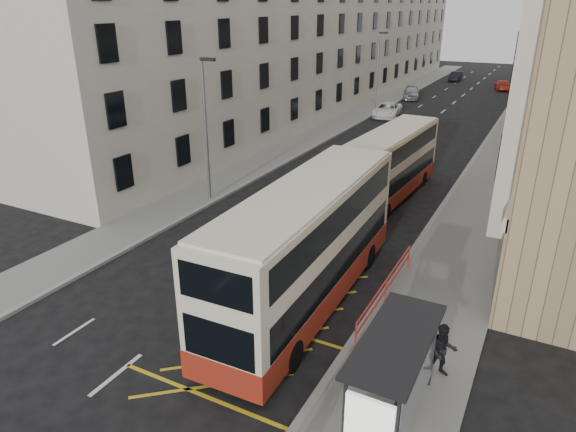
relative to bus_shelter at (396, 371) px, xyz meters
The scene contains 19 objects.
ground 8.62m from the bus_shelter, behind, with size 200.00×200.00×0.00m, color black.
pavement_right 30.46m from the bus_shelter, 90.65° to the left, with size 4.00×120.00×0.15m, color slate.
pavement_left 34.34m from the bus_shelter, 117.53° to the left, with size 3.00×120.00×0.15m, color slate.
kerb_right 30.55m from the bus_shelter, 94.41° to the left, with size 0.25×120.00×0.15m, color gray.
kerb_left 33.67m from the bus_shelter, 115.26° to the left, with size 0.25×120.00×0.15m, color gray.
road_markings 46.20m from the bus_shelter, 100.42° to the left, with size 10.00×110.00×0.01m, color silver, non-canonical shape.
terrace_left 50.98m from the bus_shelter, 115.38° to the left, with size 9.18×79.00×13.25m.
bus_shelter is the anchor object (origin of this frame).
guard_railing 6.61m from the bus_shelter, 108.82° to the left, with size 0.06×6.56×1.01m.
street_lamp_near 19.38m from the bus_shelter, 139.86° to the left, with size 0.93×0.18×8.00m.
street_lamp_far 44.94m from the bus_shelter, 109.12° to the left, with size 0.93×0.18×8.00m.
double_decker_front 6.95m from the bus_shelter, 134.51° to the left, with size 3.03×12.08×4.79m.
double_decker_rear 18.59m from the bus_shelter, 107.39° to the left, with size 2.95×10.34×4.08m.
pedestrian_mid 3.16m from the bus_shelter, 76.73° to the left, with size 0.87×0.68×1.79m, color black.
pedestrian_far 2.71m from the bus_shelter, 104.59° to the left, with size 0.91×0.38×1.55m, color black.
white_van 42.70m from the bus_shelter, 107.53° to the left, with size 2.38×5.17×1.44m, color white.
car_silver 54.25m from the bus_shelter, 104.46° to the left, with size 1.88×4.66×1.59m, color #9EA2A6.
car_dark 72.05m from the bus_shelter, 99.42° to the left, with size 1.44×4.13×1.36m, color black.
car_red 65.38m from the bus_shelter, 93.96° to the left, with size 1.83×4.49×1.30m, color #A92716.
Camera 1 is at (10.77, -10.99, 10.77)m, focal length 32.00 mm.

